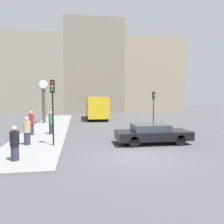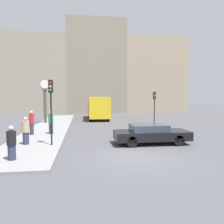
% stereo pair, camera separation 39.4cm
% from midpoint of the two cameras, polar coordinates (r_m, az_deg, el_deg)
% --- Properties ---
extents(ground_plane, '(120.00, 120.00, 0.00)m').
position_cam_midpoint_polar(ground_plane, '(11.49, 6.89, -11.35)').
color(ground_plane, '#47474C').
extents(sidewalk_corner, '(3.53, 25.32, 0.12)m').
position_cam_midpoint_polar(sidewalk_corner, '(21.77, -15.28, -3.92)').
color(sidewalk_corner, gray).
rests_on(sidewalk_corner, ground_plane).
extents(building_row, '(34.15, 5.00, 16.90)m').
position_cam_midpoint_polar(building_row, '(41.51, -3.82, 10.31)').
color(building_row, gray).
rests_on(building_row, ground_plane).
extents(sedan_car, '(4.77, 1.87, 1.26)m').
position_cam_midpoint_polar(sedan_car, '(14.36, 10.89, -5.56)').
color(sedan_car, black).
rests_on(sedan_car, ground_plane).
extents(bus_distant, '(2.56, 7.23, 2.94)m').
position_cam_midpoint_polar(bus_distant, '(29.06, -3.29, 1.41)').
color(bus_distant, gold).
rests_on(bus_distant, ground_plane).
extents(traffic_light_near, '(0.26, 0.24, 3.90)m').
position_cam_midpoint_polar(traffic_light_near, '(13.44, -14.87, 3.37)').
color(traffic_light_near, black).
rests_on(traffic_light_near, sidewalk_corner).
extents(traffic_light_far, '(0.26, 0.24, 3.52)m').
position_cam_midpoint_polar(traffic_light_far, '(22.64, 11.52, 2.72)').
color(traffic_light_far, black).
rests_on(traffic_light_far, ground_plane).
extents(street_clock, '(1.05, 0.43, 4.80)m').
position_cam_midpoint_polar(street_clock, '(25.35, -16.65, 2.70)').
color(street_clock, '#4C473D').
rests_on(street_clock, sidewalk_corner).
extents(pedestrian_black_jacket, '(0.42, 0.42, 1.59)m').
position_cam_midpoint_polar(pedestrian_black_jacket, '(11.06, -23.84, -7.48)').
color(pedestrian_black_jacket, '#2D334C').
rests_on(pedestrian_black_jacket, sidewalk_corner).
extents(pedestrian_green_hoodie, '(0.37, 0.37, 1.77)m').
position_cam_midpoint_polar(pedestrian_green_hoodie, '(17.64, -15.06, -2.69)').
color(pedestrian_green_hoodie, '#2D334C').
rests_on(pedestrian_green_hoodie, sidewalk_corner).
extents(pedestrian_tan_coat, '(0.43, 0.43, 1.69)m').
position_cam_midpoint_polar(pedestrian_tan_coat, '(14.26, -20.89, -4.65)').
color(pedestrian_tan_coat, '#2D334C').
rests_on(pedestrian_tan_coat, sidewalk_corner).
extents(pedestrian_red_top, '(0.33, 0.33, 1.82)m').
position_cam_midpoint_polar(pedestrian_red_top, '(17.67, -19.66, -2.64)').
color(pedestrian_red_top, '#2D334C').
rests_on(pedestrian_red_top, sidewalk_corner).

